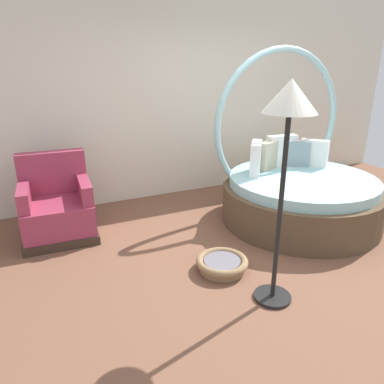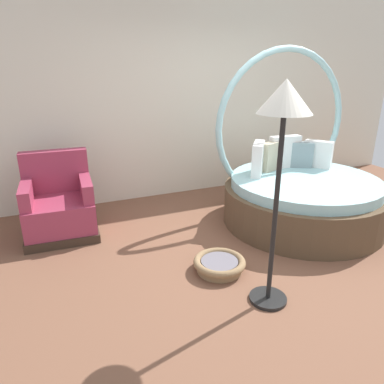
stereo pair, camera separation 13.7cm
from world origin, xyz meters
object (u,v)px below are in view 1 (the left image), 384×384
(pet_basket, at_px, (222,264))
(side_table, at_px, (287,157))
(floor_lamp, at_px, (288,120))
(red_armchair, at_px, (57,208))
(round_daybed, at_px, (297,189))

(pet_basket, bearing_deg, side_table, 39.99)
(side_table, bearing_deg, floor_lamp, -130.42)
(red_armchair, xyz_separation_m, pet_basket, (1.35, -1.49, -0.26))
(red_armchair, relative_size, pet_basket, 1.84)
(round_daybed, height_order, red_armchair, round_daybed)
(red_armchair, bearing_deg, round_daybed, -15.79)
(floor_lamp, bearing_deg, red_armchair, 126.49)
(pet_basket, bearing_deg, floor_lamp, -72.67)
(round_daybed, height_order, floor_lamp, round_daybed)
(side_table, distance_m, floor_lamp, 3.49)
(pet_basket, distance_m, side_table, 3.05)
(red_armchair, xyz_separation_m, floor_lamp, (1.53, -2.06, 1.20))
(round_daybed, bearing_deg, pet_basket, -154.80)
(round_daybed, distance_m, side_table, 1.52)
(round_daybed, height_order, side_table, round_daybed)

